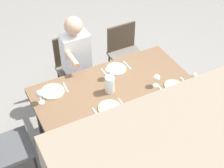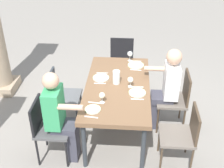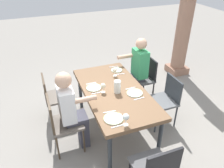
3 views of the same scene
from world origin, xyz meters
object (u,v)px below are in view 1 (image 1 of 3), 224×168
at_px(chair_head_east, 1,147).
at_px(plate_0, 173,86).
at_px(chair_west_south, 125,51).
at_px(dining_table, 114,93).
at_px(wine_glass_3, 40,94).
at_px(water_pitcher, 110,85).
at_px(wine_glass_1, 108,71).
at_px(chair_west_north, 207,137).
at_px(chair_mid_north, 144,167).
at_px(diner_man_white, 78,62).
at_px(plate_2, 110,108).
at_px(chair_mid_south, 74,65).
at_px(wine_glass_0, 157,78).
at_px(plate_1, 116,69).
at_px(diner_woman_green, 199,114).
at_px(plate_3, 53,91).

xyz_separation_m(chair_head_east, plate_0, (-1.89, 0.27, 0.27)).
bearing_deg(chair_west_south, dining_table, 53.86).
relative_size(wine_glass_3, water_pitcher, 0.85).
relative_size(chair_west_south, wine_glass_1, 5.56).
distance_m(chair_west_north, chair_mid_north, 0.76).
xyz_separation_m(diner_man_white, plate_2, (0.05, 0.95, 0.08)).
height_order(chair_west_south, plate_2, chair_west_south).
height_order(chair_west_south, wine_glass_1, wine_glass_1).
height_order(dining_table, diner_man_white, diner_man_white).
distance_m(dining_table, chair_mid_south, 0.90).
xyz_separation_m(dining_table, wine_glass_0, (-0.43, 0.17, 0.18)).
bearing_deg(wine_glass_0, chair_west_south, -101.05).
distance_m(chair_west_south, chair_mid_north, 1.89).
bearing_deg(plate_2, wine_glass_3, -34.61).
height_order(chair_west_north, water_pitcher, water_pitcher).
bearing_deg(wine_glass_0, plate_0, 148.84).
xyz_separation_m(plate_1, wine_glass_1, (0.16, 0.10, 0.10)).
distance_m(chair_west_north, water_pitcher, 1.15).
relative_size(chair_head_east, diner_woman_green, 0.69).
xyz_separation_m(wine_glass_1, water_pitcher, (0.08, 0.20, -0.02)).
distance_m(diner_woman_green, water_pitcher, 0.98).
relative_size(chair_mid_north, water_pitcher, 4.41).
height_order(chair_mid_north, plate_0, chair_mid_north).
height_order(chair_mid_north, chair_head_east, chair_head_east).
height_order(chair_west_north, plate_1, chair_west_north).
height_order(plate_0, water_pitcher, water_pitcher).
bearing_deg(plate_3, plate_0, 156.48).
xyz_separation_m(chair_west_south, plate_0, (0.04, 1.14, 0.28)).
bearing_deg(plate_2, dining_table, -125.82).
relative_size(chair_west_north, plate_2, 3.62).
distance_m(chair_west_north, plate_1, 1.26).
height_order(diner_woman_green, diner_man_white, diner_woman_green).
height_order(diner_woman_green, wine_glass_0, diner_woman_green).
height_order(chair_west_south, wine_glass_3, wine_glass_3).
xyz_separation_m(chair_west_south, chair_mid_south, (0.76, -0.00, 0.03)).
relative_size(wine_glass_0, water_pitcher, 0.77).
bearing_deg(wine_glass_1, chair_west_north, 120.43).
relative_size(plate_0, wine_glass_1, 1.32).
height_order(diner_man_white, wine_glass_1, diner_man_white).
bearing_deg(wine_glass_1, dining_table, 83.81).
bearing_deg(diner_woman_green, plate_2, -28.00).
distance_m(chair_mid_north, diner_man_white, 1.58).
xyz_separation_m(wine_glass_1, plate_3, (0.63, -0.08, -0.10)).
relative_size(plate_3, wine_glass_3, 1.54).
distance_m(wine_glass_1, plate_3, 0.65).
distance_m(chair_west_north, wine_glass_0, 0.81).
distance_m(diner_woman_green, wine_glass_0, 0.59).
height_order(plate_0, wine_glass_3, wine_glass_3).
relative_size(dining_table, plate_1, 7.41).
bearing_deg(water_pitcher, chair_head_east, -0.95).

